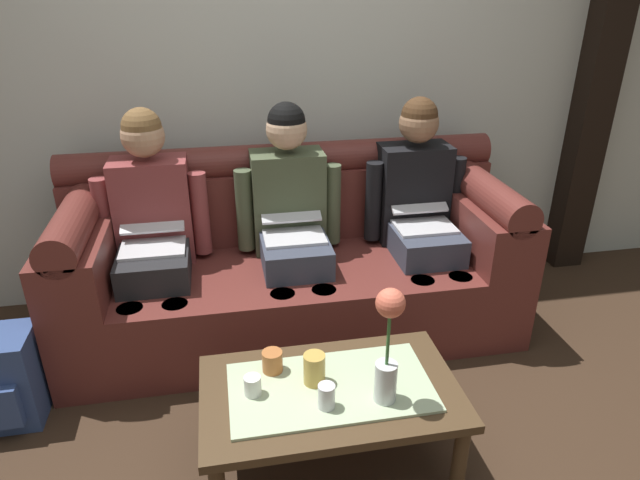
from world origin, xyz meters
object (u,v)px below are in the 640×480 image
(cup_near_right, at_px, (272,361))
(person_middle, at_px, (291,215))
(cup_far_center, at_px, (314,369))
(flower_vase, at_px, (388,343))
(cup_near_left, at_px, (253,386))
(backpack_left, at_px, (0,380))
(couch, at_px, (292,263))
(cup_far_left, at_px, (326,396))
(person_left, at_px, (152,225))
(person_right, at_px, (419,205))
(coffee_table, at_px, (330,397))

(cup_near_right, bearing_deg, person_middle, 77.17)
(cup_far_center, bearing_deg, flower_vase, -30.68)
(cup_near_left, height_order, backpack_left, cup_near_left)
(couch, height_order, cup_far_left, couch)
(person_left, distance_m, person_right, 1.40)
(person_right, bearing_deg, person_left, -180.00)
(cup_near_right, relative_size, cup_far_left, 0.92)
(flower_vase, height_order, cup_far_left, flower_vase)
(couch, relative_size, cup_far_left, 24.84)
(coffee_table, height_order, backpack_left, backpack_left)
(person_middle, relative_size, cup_near_right, 14.08)
(person_middle, distance_m, person_right, 0.70)
(flower_vase, height_order, cup_near_left, flower_vase)
(couch, height_order, coffee_table, couch)
(couch, relative_size, backpack_left, 5.51)
(couch, distance_m, person_right, 0.76)
(flower_vase, distance_m, cup_near_left, 0.53)
(coffee_table, height_order, cup_far_center, cup_far_center)
(cup_near_left, distance_m, backpack_left, 1.18)
(cup_far_left, relative_size, backpack_left, 0.22)
(couch, xyz_separation_m, cup_far_left, (-0.04, -1.14, 0.06))
(person_middle, bearing_deg, backpack_left, -158.59)
(backpack_left, bearing_deg, couch, 21.55)
(coffee_table, height_order, cup_near_right, cup_near_right)
(person_left, distance_m, person_middle, 0.70)
(couch, distance_m, person_left, 0.76)
(flower_vase, height_order, cup_near_right, flower_vase)
(flower_vase, bearing_deg, cup_near_left, 166.17)
(couch, distance_m, coffee_table, 1.03)
(person_middle, xyz_separation_m, flower_vase, (0.18, -1.13, -0.03))
(person_left, height_order, cup_near_left, person_left)
(coffee_table, height_order, cup_far_left, cup_far_left)
(coffee_table, relative_size, flower_vase, 2.12)
(couch, bearing_deg, cup_far_center, -93.18)
(coffee_table, distance_m, cup_near_left, 0.30)
(cup_far_center, bearing_deg, couch, 86.82)
(person_right, relative_size, cup_near_right, 14.08)
(person_left, height_order, person_right, same)
(coffee_table, bearing_deg, person_right, 55.81)
(person_left, distance_m, flower_vase, 1.43)
(backpack_left, bearing_deg, person_right, 14.47)
(person_right, bearing_deg, person_middle, -180.00)
(person_left, bearing_deg, cup_near_right, -61.09)
(cup_near_right, bearing_deg, flower_vase, -31.84)
(person_left, height_order, cup_far_left, person_left)
(couch, height_order, person_left, person_left)
(cup_near_right, distance_m, cup_far_center, 0.18)
(person_left, relative_size, cup_far_left, 12.93)
(person_left, xyz_separation_m, coffee_table, (0.70, -1.03, -0.33))
(person_left, bearing_deg, cup_far_center, -57.11)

